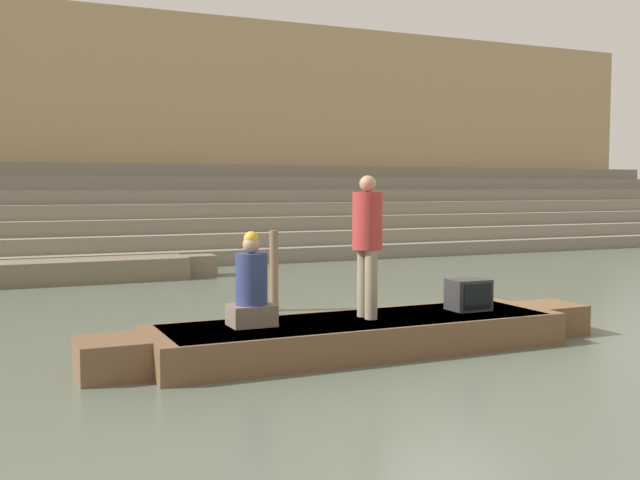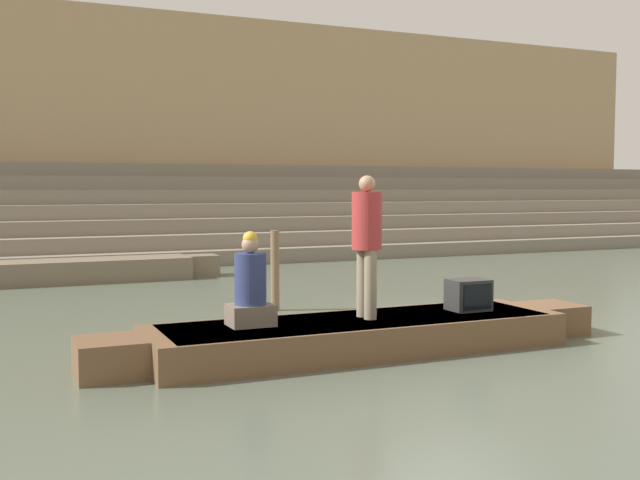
{
  "view_description": "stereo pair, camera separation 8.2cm",
  "coord_description": "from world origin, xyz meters",
  "views": [
    {
      "loc": [
        -5.97,
        -9.05,
        2.03
      ],
      "look_at": [
        -1.79,
        0.26,
        1.31
      ],
      "focal_mm": 42.0,
      "sensor_mm": 36.0,
      "label": 1
    },
    {
      "loc": [
        -5.89,
        -9.09,
        2.03
      ],
      "look_at": [
        -1.79,
        0.26,
        1.31
      ],
      "focal_mm": 42.0,
      "sensor_mm": 36.0,
      "label": 2
    }
  ],
  "objects": [
    {
      "name": "person_rowing",
      "position": [
        -3.15,
        -0.8,
        0.84
      ],
      "size": [
        0.52,
        0.41,
        1.11
      ],
      "rotation": [
        0.0,
        0.0,
        0.1
      ],
      "color": "#756656",
      "rests_on": "rowboat_main"
    },
    {
      "name": "ghat_steps",
      "position": [
        0.0,
        12.27,
        0.97
      ],
      "size": [
        36.0,
        4.38,
        2.73
      ],
      "color": "gray",
      "rests_on": "ground"
    },
    {
      "name": "tv_set",
      "position": [
        -0.17,
        -0.92,
        0.61
      ],
      "size": [
        0.51,
        0.42,
        0.41
      ],
      "rotation": [
        0.0,
        0.0,
        -0.11
      ],
      "color": "#2D2D2D",
      "rests_on": "rowboat_main"
    },
    {
      "name": "person_standing",
      "position": [
        -1.66,
        -0.89,
        1.42
      ],
      "size": [
        0.37,
        0.37,
        1.77
      ],
      "rotation": [
        0.0,
        0.0,
        -0.19
      ],
      "color": "gray",
      "rests_on": "rowboat_main"
    },
    {
      "name": "back_wall",
      "position": [
        0.0,
        14.43,
        3.66
      ],
      "size": [
        34.2,
        1.28,
        7.37
      ],
      "color": "tan",
      "rests_on": "ground"
    },
    {
      "name": "ground_plane",
      "position": [
        0.0,
        0.0,
        0.0
      ],
      "size": [
        120.0,
        120.0,
        0.0
      ],
      "primitive_type": "plane",
      "color": "#566051"
    },
    {
      "name": "moored_boat_shore",
      "position": [
        -4.36,
        7.6,
        0.25
      ],
      "size": [
        6.35,
        1.15,
        0.48
      ],
      "rotation": [
        0.0,
        0.0,
        -0.05
      ],
      "color": "#756651",
      "rests_on": "ground"
    },
    {
      "name": "mooring_post",
      "position": [
        -1.67,
        2.38,
        0.66
      ],
      "size": [
        0.14,
        0.14,
        1.32
      ],
      "primitive_type": "cylinder",
      "color": "brown",
      "rests_on": "ground"
    },
    {
      "name": "rowboat_main",
      "position": [
        -1.79,
        -0.94,
        0.22
      ],
      "size": [
        6.7,
        1.54,
        0.41
      ],
      "rotation": [
        0.0,
        0.0,
        0.03
      ],
      "color": "brown",
      "rests_on": "ground"
    }
  ]
}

